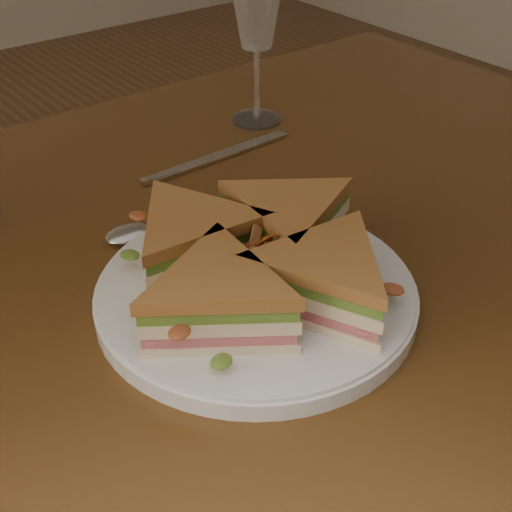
# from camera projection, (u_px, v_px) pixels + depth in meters

# --- Properties ---
(table) EXTENTS (1.20, 0.80, 0.75)m
(table) POSITION_uv_depth(u_px,v_px,m) (236.00, 311.00, 0.79)
(table) COLOR #371F0C
(table) RESTS_ON ground
(plate) EXTENTS (0.29, 0.29, 0.02)m
(plate) POSITION_uv_depth(u_px,v_px,m) (256.00, 295.00, 0.64)
(plate) COLOR silver
(plate) RESTS_ON table
(sandwich_wedges) EXTENTS (0.31, 0.31, 0.06)m
(sandwich_wedges) POSITION_uv_depth(u_px,v_px,m) (256.00, 261.00, 0.61)
(sandwich_wedges) COLOR beige
(sandwich_wedges) RESTS_ON plate
(crisps_mound) EXTENTS (0.09, 0.09, 0.05)m
(crisps_mound) POSITION_uv_depth(u_px,v_px,m) (256.00, 265.00, 0.62)
(crisps_mound) COLOR #BB4C17
(crisps_mound) RESTS_ON plate
(spoon) EXTENTS (0.18, 0.03, 0.01)m
(spoon) POSITION_uv_depth(u_px,v_px,m) (147.00, 227.00, 0.74)
(spoon) COLOR silver
(spoon) RESTS_ON table
(knife) EXTENTS (0.22, 0.02, 0.00)m
(knife) POSITION_uv_depth(u_px,v_px,m) (213.00, 159.00, 0.87)
(knife) COLOR silver
(knife) RESTS_ON table
(wine_glass) EXTENTS (0.07, 0.07, 0.21)m
(wine_glass) POSITION_uv_depth(u_px,v_px,m) (257.00, 9.00, 0.88)
(wine_glass) COLOR white
(wine_glass) RESTS_ON table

